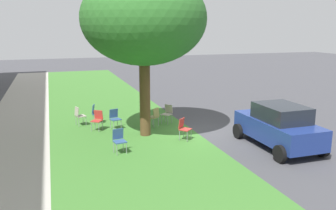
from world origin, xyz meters
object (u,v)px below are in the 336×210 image
at_px(chair_6, 79,115).
at_px(parked_car, 279,126).
at_px(chair_0, 184,127).
at_px(chair_1, 96,112).
at_px(street_tree, 144,19).
at_px(chair_2, 167,112).
at_px(chair_7, 97,119).
at_px(chair_4, 115,117).
at_px(chair_3, 154,116).
at_px(chair_5, 119,139).

height_order(chair_6, parked_car, parked_car).
bearing_deg(chair_0, chair_1, 39.17).
distance_m(street_tree, chair_1, 5.24).
bearing_deg(chair_0, chair_6, 47.55).
distance_m(chair_1, chair_2, 3.39).
xyz_separation_m(street_tree, chair_2, (1.48, -1.47, -4.22)).
xyz_separation_m(street_tree, chair_7, (1.33, 1.81, -4.22)).
xyz_separation_m(chair_1, chair_4, (-1.25, -0.69, 0.00)).
height_order(chair_3, chair_6, same).
height_order(chair_0, chair_4, same).
xyz_separation_m(chair_5, chair_6, (4.17, 1.06, 0.00)).
distance_m(chair_0, chair_3, 2.27).
height_order(chair_1, parked_car, parked_car).
bearing_deg(parked_car, chair_1, 46.98).
xyz_separation_m(street_tree, chair_1, (2.59, 1.73, -4.22)).
distance_m(chair_5, chair_6, 4.30).
height_order(chair_2, chair_7, same).
bearing_deg(chair_7, street_tree, -126.30).
distance_m(chair_2, chair_6, 4.07).
relative_size(chair_3, chair_5, 1.00).
distance_m(chair_0, chair_1, 4.79).
bearing_deg(street_tree, chair_3, -33.37).
relative_size(chair_0, chair_4, 1.00).
height_order(chair_1, chair_2, same).
xyz_separation_m(chair_4, parked_car, (-4.42, -5.38, 0.32)).
xyz_separation_m(chair_2, chair_6, (0.88, 3.98, 0.00)).
bearing_deg(chair_5, street_tree, -38.69).
distance_m(chair_2, chair_5, 4.39).
distance_m(chair_4, chair_6, 1.78).
xyz_separation_m(chair_4, chair_7, (-0.01, 0.77, 0.00)).
height_order(chair_0, chair_3, same).
bearing_deg(street_tree, chair_7, 53.70).
xyz_separation_m(street_tree, parked_car, (-3.07, -4.34, -3.90)).
xyz_separation_m(chair_2, chair_7, (-0.15, 3.28, 0.00)).
relative_size(chair_2, chair_5, 1.00).
xyz_separation_m(chair_1, chair_7, (-1.26, 0.08, 0.00)).
bearing_deg(street_tree, chair_1, 33.70).
bearing_deg(chair_2, chair_5, 138.41).
height_order(street_tree, parked_car, street_tree).
bearing_deg(chair_3, chair_2, -61.93).
height_order(chair_4, parked_car, parked_car).
xyz_separation_m(chair_0, chair_7, (2.45, 3.11, 0.00)).
xyz_separation_m(chair_3, chair_6, (1.29, 3.21, 0.00)).
bearing_deg(chair_0, street_tree, 49.15).
height_order(chair_0, parked_car, parked_car).
relative_size(chair_4, chair_6, 1.00).
xyz_separation_m(chair_5, parked_car, (-1.26, -5.79, 0.32)).
bearing_deg(chair_2, chair_7, 92.57).
xyz_separation_m(street_tree, chair_3, (1.07, -0.70, -4.22)).
bearing_deg(chair_1, chair_5, -176.36).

